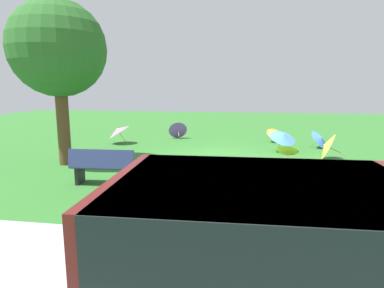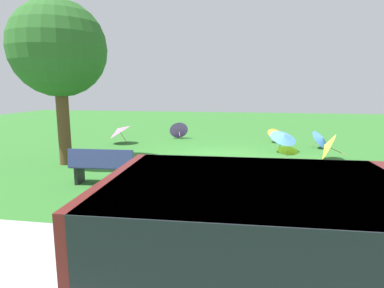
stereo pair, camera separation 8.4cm
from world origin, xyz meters
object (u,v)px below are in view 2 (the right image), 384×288
(van_dark, at_px, (341,251))
(parasol_orange_0, at_px, (276,133))
(park_bench, at_px, (103,166))
(parasol_blue_0, at_px, (322,139))
(parasol_purple_0, at_px, (179,129))
(parasol_pink_0, at_px, (119,130))
(parasol_yellow_1, at_px, (288,149))
(parasol_blue_2, at_px, (284,136))
(parasol_yellow_0, at_px, (327,146))
(shade_tree, at_px, (58,50))

(van_dark, xyz_separation_m, parasol_orange_0, (-0.45, -11.19, -0.51))
(park_bench, distance_m, parasol_blue_0, 8.65)
(parasol_purple_0, xyz_separation_m, parasol_pink_0, (2.16, 1.87, 0.14))
(park_bench, distance_m, parasol_yellow_1, 5.76)
(park_bench, xyz_separation_m, parasol_orange_0, (-4.69, -6.93, -0.06))
(parasol_blue_2, bearing_deg, park_bench, 45.21)
(parasol_yellow_0, distance_m, parasol_blue_2, 1.64)
(shade_tree, relative_size, parasol_purple_0, 4.91)
(parasol_orange_0, distance_m, parasol_blue_2, 2.14)
(parasol_blue_2, xyz_separation_m, parasol_yellow_1, (0.03, 1.51, -0.18))
(shade_tree, bearing_deg, park_bench, 138.40)
(van_dark, relative_size, parasol_blue_0, 4.42)
(parasol_orange_0, relative_size, parasol_yellow_0, 0.88)
(van_dark, height_order, shade_tree, shade_tree)
(parasol_blue_0, xyz_separation_m, parasol_purple_0, (6.01, -1.55, 0.05))
(park_bench, distance_m, parasol_blue_2, 6.76)
(park_bench, xyz_separation_m, shade_tree, (2.06, -1.83, 2.95))
(shade_tree, height_order, parasol_purple_0, shade_tree)
(van_dark, relative_size, parasol_orange_0, 5.22)
(park_bench, height_order, parasol_yellow_0, parasol_yellow_0)
(parasol_yellow_0, bearing_deg, parasol_pink_0, -13.06)
(van_dark, height_order, parasol_yellow_1, van_dark)
(shade_tree, xyz_separation_m, parasol_yellow_1, (-6.80, -1.45, -3.01))
(parasol_blue_0, xyz_separation_m, parasol_pink_0, (8.17, 0.32, 0.19))
(shade_tree, bearing_deg, parasol_yellow_1, -167.94)
(van_dark, relative_size, shade_tree, 0.96)
(van_dark, height_order, parasol_blue_2, van_dark)
(park_bench, relative_size, parasol_yellow_0, 1.59)
(parasol_blue_0, distance_m, parasol_pink_0, 8.18)
(parasol_pink_0, bearing_deg, parasol_blue_2, 173.39)
(parasol_purple_0, relative_size, parasol_yellow_1, 1.28)
(van_dark, xyz_separation_m, park_bench, (4.24, -4.26, -0.45))
(parasol_blue_0, xyz_separation_m, parasol_yellow_0, (0.32, 2.15, 0.09))
(park_bench, height_order, parasol_orange_0, park_bench)
(parasol_purple_0, relative_size, parasol_yellow_0, 0.97)
(van_dark, relative_size, parasol_pink_0, 4.19)
(park_bench, xyz_separation_m, parasol_yellow_1, (-4.74, -3.28, -0.06))
(parasol_blue_2, bearing_deg, parasol_purple_0, -30.70)
(parasol_purple_0, bearing_deg, parasol_pink_0, 40.90)
(park_bench, relative_size, parasol_purple_0, 1.64)
(parasol_blue_0, distance_m, parasol_blue_2, 1.92)
(parasol_purple_0, distance_m, parasol_blue_2, 5.17)
(parasol_orange_0, height_order, parasol_yellow_1, parasol_orange_0)
(parasol_blue_0, bearing_deg, parasol_blue_2, 34.82)
(parasol_blue_2, bearing_deg, parasol_yellow_1, 88.97)
(van_dark, height_order, parasol_purple_0, van_dark)
(shade_tree, distance_m, parasol_yellow_1, 7.58)
(parasol_pink_0, xyz_separation_m, parasol_yellow_1, (-6.58, 2.28, -0.16))
(parasol_blue_0, bearing_deg, shade_tree, 25.80)
(van_dark, xyz_separation_m, parasol_pink_0, (6.08, -9.83, -0.35))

